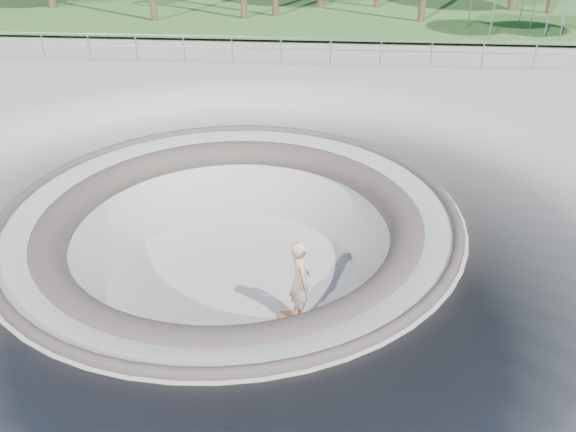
# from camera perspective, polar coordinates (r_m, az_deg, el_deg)

# --- Properties ---
(ground) EXTENTS (180.00, 180.00, 0.00)m
(ground) POSITION_cam_1_polar(r_m,az_deg,el_deg) (12.74, -5.82, 0.67)
(ground) COLOR #ABACA6
(ground) RESTS_ON ground
(skate_bowl) EXTENTS (14.00, 14.00, 4.10)m
(skate_bowl) POSITION_cam_1_polar(r_m,az_deg,el_deg) (13.72, -5.43, -6.00)
(skate_bowl) COLOR #ABACA6
(skate_bowl) RESTS_ON ground
(distant_hills) EXTENTS (103.20, 45.00, 28.60)m
(distant_hills) POSITION_cam_1_polar(r_m,az_deg,el_deg) (69.35, 6.36, 18.92)
(distant_hills) COLOR brown
(distant_hills) RESTS_ON ground
(safety_railing) EXTENTS (25.00, 0.06, 1.03)m
(safety_railing) POSITION_cam_1_polar(r_m,az_deg,el_deg) (23.65, -0.72, 16.57)
(safety_railing) COLOR gray
(safety_railing) RESTS_ON ground
(skateboard) EXTENTS (0.92, 0.34, 0.09)m
(skateboard) POSITION_cam_1_polar(r_m,az_deg,el_deg) (12.49, 1.21, -10.06)
(skateboard) COLOR brown
(skateboard) RESTS_ON ground
(skater) EXTENTS (0.65, 0.80, 1.89)m
(skater) POSITION_cam_1_polar(r_m,az_deg,el_deg) (11.89, 1.26, -6.50)
(skater) COLOR #D3A288
(skater) RESTS_ON skateboard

